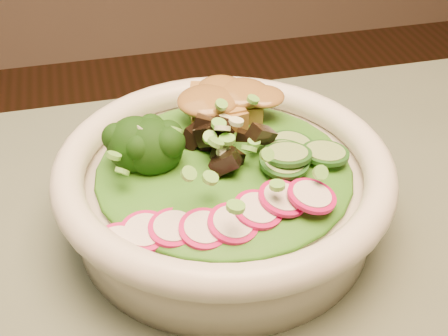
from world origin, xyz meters
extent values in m
cylinder|color=black|center=(0.55, 0.35, 0.36)|extent=(0.06, 0.06, 0.72)
cylinder|color=silver|center=(0.17, 0.19, 0.77)|extent=(0.22, 0.22, 0.05)
torus|color=silver|center=(0.17, 0.19, 0.81)|extent=(0.25, 0.25, 0.02)
ellipsoid|color=#285812|center=(0.17, 0.19, 0.81)|extent=(0.19, 0.19, 0.02)
ellipsoid|color=brown|center=(0.18, 0.24, 0.83)|extent=(0.06, 0.05, 0.01)
camera|label=1|loc=(0.08, -0.17, 1.08)|focal=50.00mm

